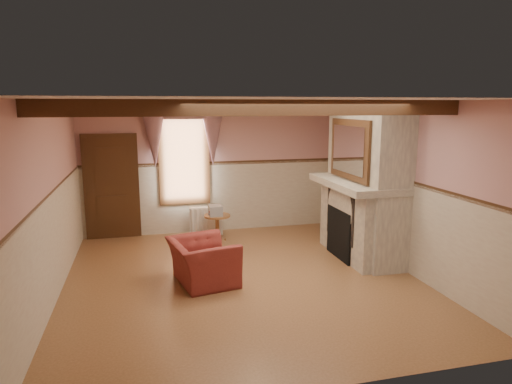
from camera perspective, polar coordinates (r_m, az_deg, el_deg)
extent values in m
cube|color=brown|center=(7.41, -1.73, -10.83)|extent=(5.50, 6.00, 0.01)
cube|color=silver|center=(6.89, -1.87, 11.36)|extent=(5.50, 6.00, 0.01)
cube|color=tan|center=(9.93, -5.50, 3.03)|extent=(5.50, 0.02, 2.80)
cube|color=tan|center=(4.23, 7.00, -7.63)|extent=(5.50, 0.02, 2.80)
cube|color=tan|center=(6.98, -24.42, -1.17)|extent=(0.02, 6.00, 2.80)
cube|color=tan|center=(8.06, 17.68, 0.76)|extent=(0.02, 6.00, 2.80)
cube|color=black|center=(8.43, 10.80, -5.11)|extent=(0.20, 0.95, 0.90)
imported|color=maroon|center=(7.21, -6.68, -8.63)|extent=(1.11, 1.22, 0.69)
cylinder|color=brown|center=(9.34, -4.86, -4.50)|extent=(0.54, 0.54, 0.55)
cube|color=#B7AD8C|center=(9.22, -5.10, -2.31)|extent=(0.26, 0.32, 0.20)
cube|color=silver|center=(9.83, -6.25, -3.61)|extent=(0.72, 0.27, 0.60)
imported|color=brown|center=(8.21, 12.97, 1.59)|extent=(0.32, 0.32, 0.08)
cube|color=black|center=(9.03, 10.32, 2.90)|extent=(0.14, 0.24, 0.20)
cylinder|color=gold|center=(8.63, 11.51, 2.77)|extent=(0.11, 0.11, 0.28)
cylinder|color=#AC1528|center=(7.90, 14.09, 1.50)|extent=(0.06, 0.06, 0.16)
cylinder|color=yellow|center=(8.15, 13.18, 1.67)|extent=(0.06, 0.06, 0.12)
cube|color=gray|center=(8.41, 13.66, 1.37)|extent=(0.85, 2.00, 2.80)
cube|color=gray|center=(8.33, 12.55, 1.06)|extent=(1.05, 2.05, 0.12)
cube|color=silver|center=(8.17, 11.56, 5.23)|extent=(0.06, 1.44, 1.04)
cube|color=black|center=(9.84, -17.59, 0.44)|extent=(1.10, 0.10, 2.10)
cube|color=white|center=(9.80, -8.98, 4.32)|extent=(1.06, 0.08, 2.02)
cube|color=gray|center=(9.67, -9.04, 7.80)|extent=(1.30, 0.14, 1.40)
cube|color=black|center=(5.73, 0.73, 10.48)|extent=(5.50, 0.18, 0.20)
cube|color=black|center=(8.07, -3.71, 10.54)|extent=(5.50, 0.18, 0.20)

